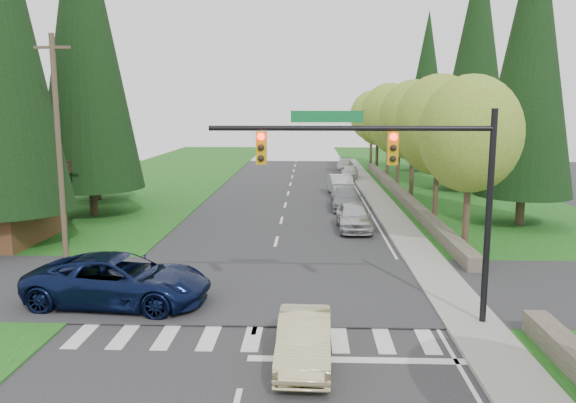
# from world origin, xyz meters

# --- Properties ---
(ground) EXTENTS (120.00, 120.00, 0.00)m
(ground) POSITION_xyz_m (0.00, 0.00, 0.00)
(ground) COLOR #28282B
(ground) RESTS_ON ground
(grass_east) EXTENTS (14.00, 110.00, 0.06)m
(grass_east) POSITION_xyz_m (13.00, 20.00, 0.03)
(grass_east) COLOR #194C14
(grass_east) RESTS_ON ground
(grass_west) EXTENTS (14.00, 110.00, 0.06)m
(grass_west) POSITION_xyz_m (-13.00, 20.00, 0.03)
(grass_west) COLOR #194C14
(grass_west) RESTS_ON ground
(cross_street) EXTENTS (120.00, 8.00, 0.10)m
(cross_street) POSITION_xyz_m (0.00, 8.00, 0.00)
(cross_street) COLOR #28282B
(cross_street) RESTS_ON ground
(sidewalk_east) EXTENTS (1.80, 80.00, 0.13)m
(sidewalk_east) POSITION_xyz_m (6.90, 22.00, 0.07)
(sidewalk_east) COLOR gray
(sidewalk_east) RESTS_ON ground
(curb_east) EXTENTS (0.20, 80.00, 0.13)m
(curb_east) POSITION_xyz_m (6.05, 22.00, 0.07)
(curb_east) COLOR gray
(curb_east) RESTS_ON ground
(stone_wall_north) EXTENTS (0.70, 40.00, 0.70)m
(stone_wall_north) POSITION_xyz_m (8.60, 30.00, 0.35)
(stone_wall_north) COLOR #4C4438
(stone_wall_north) RESTS_ON ground
(traffic_signal) EXTENTS (8.70, 0.37, 6.80)m
(traffic_signal) POSITION_xyz_m (4.37, 4.50, 4.98)
(traffic_signal) COLOR black
(traffic_signal) RESTS_ON ground
(utility_pole) EXTENTS (1.60, 0.24, 10.00)m
(utility_pole) POSITION_xyz_m (-9.50, 12.00, 5.14)
(utility_pole) COLOR #473828
(utility_pole) RESTS_ON ground
(decid_tree_0) EXTENTS (4.80, 4.80, 8.37)m
(decid_tree_0) POSITION_xyz_m (9.20, 14.00, 5.60)
(decid_tree_0) COLOR #38281C
(decid_tree_0) RESTS_ON ground
(decid_tree_1) EXTENTS (5.20, 5.20, 8.80)m
(decid_tree_1) POSITION_xyz_m (9.30, 21.00, 5.80)
(decid_tree_1) COLOR #38281C
(decid_tree_1) RESTS_ON ground
(decid_tree_2) EXTENTS (5.00, 5.00, 8.82)m
(decid_tree_2) POSITION_xyz_m (9.10, 28.00, 5.93)
(decid_tree_2) COLOR #38281C
(decid_tree_2) RESTS_ON ground
(decid_tree_3) EXTENTS (5.00, 5.00, 8.55)m
(decid_tree_3) POSITION_xyz_m (9.20, 35.00, 5.66)
(decid_tree_3) COLOR #38281C
(decid_tree_3) RESTS_ON ground
(decid_tree_4) EXTENTS (5.40, 5.40, 9.18)m
(decid_tree_4) POSITION_xyz_m (9.30, 42.00, 6.06)
(decid_tree_4) COLOR #38281C
(decid_tree_4) RESTS_ON ground
(decid_tree_5) EXTENTS (4.80, 4.80, 8.30)m
(decid_tree_5) POSITION_xyz_m (9.10, 49.00, 5.53)
(decid_tree_5) COLOR #38281C
(decid_tree_5) RESTS_ON ground
(decid_tree_6) EXTENTS (5.20, 5.20, 8.86)m
(decid_tree_6) POSITION_xyz_m (9.20, 56.00, 5.86)
(decid_tree_6) COLOR #38281C
(decid_tree_6) RESTS_ON ground
(conifer_w_c) EXTENTS (6.46, 6.46, 20.80)m
(conifer_w_c) POSITION_xyz_m (-12.00, 22.00, 11.29)
(conifer_w_c) COLOR #38281C
(conifer_w_c) RESTS_ON ground
(conifer_w_e) EXTENTS (5.78, 5.78, 18.80)m
(conifer_w_e) POSITION_xyz_m (-14.00, 28.00, 10.29)
(conifer_w_e) COLOR #38281C
(conifer_w_e) RESTS_ON ground
(conifer_e_a) EXTENTS (5.44, 5.44, 17.80)m
(conifer_e_a) POSITION_xyz_m (14.00, 20.00, 9.79)
(conifer_e_a) COLOR #38281C
(conifer_e_a) RESTS_ON ground
(conifer_e_b) EXTENTS (6.12, 6.12, 19.80)m
(conifer_e_b) POSITION_xyz_m (15.00, 34.00, 10.79)
(conifer_e_b) COLOR #38281C
(conifer_e_b) RESTS_ON ground
(conifer_e_c) EXTENTS (5.10, 5.10, 16.80)m
(conifer_e_c) POSITION_xyz_m (14.00, 48.00, 9.29)
(conifer_e_c) COLOR #38281C
(conifer_e_c) RESTS_ON ground
(sedan_champagne) EXTENTS (1.50, 4.06, 1.33)m
(sedan_champagne) POSITION_xyz_m (1.56, 1.61, 0.66)
(sedan_champagne) COLOR beige
(sedan_champagne) RESTS_ON ground
(suv_navy) EXTENTS (6.57, 3.51, 1.76)m
(suv_navy) POSITION_xyz_m (-4.92, 5.96, 0.88)
(suv_navy) COLOR #0B1437
(suv_navy) RESTS_ON ground
(parked_car_a) EXTENTS (1.92, 4.58, 1.55)m
(parked_car_a) POSITION_xyz_m (4.20, 18.39, 0.77)
(parked_car_a) COLOR #BABABF
(parked_car_a) RESTS_ON ground
(parked_car_b) EXTENTS (2.04, 4.91, 1.42)m
(parked_car_b) POSITION_xyz_m (4.20, 25.12, 0.71)
(parked_car_b) COLOR gray
(parked_car_b) RESTS_ON ground
(parked_car_c) EXTENTS (2.12, 4.97, 1.59)m
(parked_car_c) POSITION_xyz_m (4.20, 31.21, 0.80)
(parked_car_c) COLOR #BAB9BE
(parked_car_c) RESTS_ON ground
(parked_car_d) EXTENTS (2.08, 4.13, 1.35)m
(parked_car_d) POSITION_xyz_m (5.60, 41.41, 0.68)
(parked_car_d) COLOR silver
(parked_car_d) RESTS_ON ground
(parked_car_e) EXTENTS (1.94, 4.52, 1.30)m
(parked_car_e) POSITION_xyz_m (5.60, 48.11, 0.65)
(parked_car_e) COLOR #AAA9AE
(parked_car_e) RESTS_ON ground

